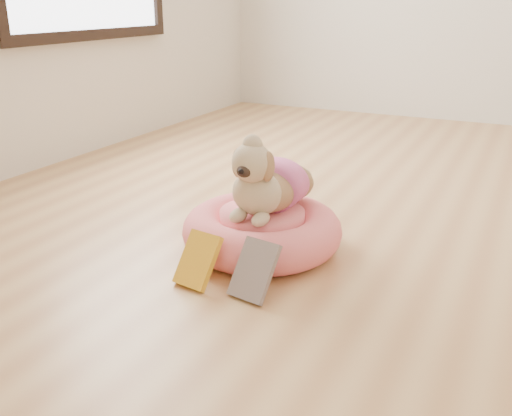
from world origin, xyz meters
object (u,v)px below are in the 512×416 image
at_px(pet_bed, 262,231).
at_px(book_yellow, 198,260).
at_px(dog, 267,170).
at_px(book_white, 254,270).

xyz_separation_m(pet_bed, book_yellow, (-0.07, -0.33, 0.01)).
relative_size(dog, book_yellow, 2.30).
xyz_separation_m(book_yellow, book_white, (0.20, 0.01, 0.00)).
bearing_deg(pet_bed, book_yellow, -101.33).
height_order(dog, book_white, dog).
xyz_separation_m(dog, book_white, (0.11, -0.33, -0.22)).
relative_size(pet_bed, book_yellow, 3.18).
distance_m(dog, book_yellow, 0.42).
bearing_deg(pet_bed, dog, 23.42).
distance_m(dog, book_white, 0.41).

